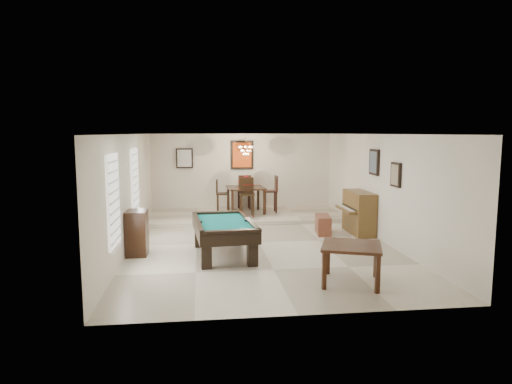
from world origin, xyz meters
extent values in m
cube|color=beige|center=(0.00, 0.00, -0.01)|extent=(6.00, 9.00, 0.02)
cube|color=silver|center=(0.00, 4.50, 1.30)|extent=(6.00, 0.04, 2.60)
cube|color=silver|center=(0.00, -4.50, 1.30)|extent=(6.00, 0.04, 2.60)
cube|color=silver|center=(-3.00, 0.00, 1.30)|extent=(0.04, 9.00, 2.60)
cube|color=silver|center=(3.00, 0.00, 1.30)|extent=(0.04, 9.00, 2.60)
cube|color=white|center=(0.00, 0.00, 2.60)|extent=(6.00, 9.00, 0.04)
cube|color=beige|center=(0.00, 3.25, 0.06)|extent=(6.00, 2.50, 0.12)
cube|color=white|center=(-2.97, -2.20, 1.40)|extent=(0.06, 1.00, 1.70)
cube|color=white|center=(-2.97, 0.60, 1.40)|extent=(0.06, 1.00, 1.70)
cube|color=brown|center=(1.79, 0.72, 0.24)|extent=(0.47, 0.91, 0.48)
cube|color=black|center=(-2.76, -0.79, 0.48)|extent=(0.43, 0.65, 0.97)
cube|color=#D84C14|center=(0.00, 4.46, 1.90)|extent=(0.75, 0.06, 0.95)
cube|color=white|center=(-1.90, 4.46, 1.80)|extent=(0.55, 0.06, 0.65)
cube|color=slate|center=(2.96, 0.30, 1.90)|extent=(0.06, 0.55, 0.65)
cube|color=gray|center=(2.96, -1.00, 1.70)|extent=(0.06, 0.45, 0.55)
camera|label=1|loc=(-1.38, -10.70, 2.63)|focal=32.00mm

